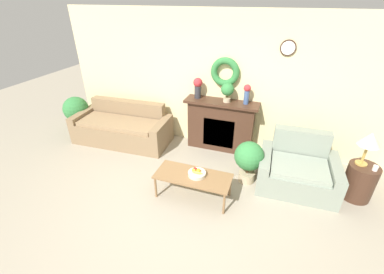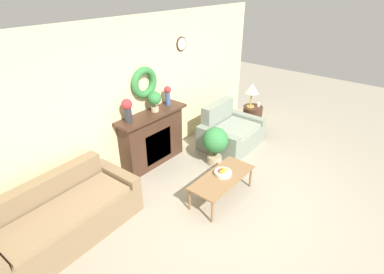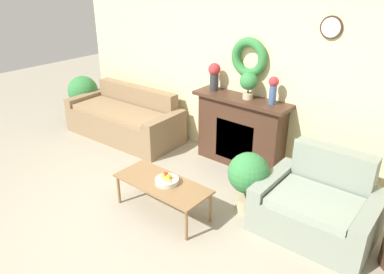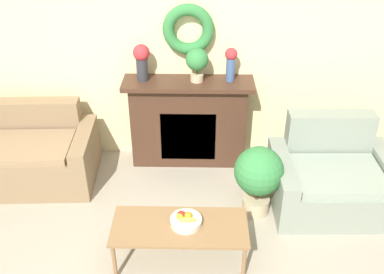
# 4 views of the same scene
# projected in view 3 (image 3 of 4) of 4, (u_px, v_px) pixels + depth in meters

# --- Properties ---
(ground_plane) EXTENTS (16.00, 16.00, 0.00)m
(ground_plane) POSITION_uv_depth(u_px,v_px,m) (128.00, 233.00, 4.22)
(ground_plane) COLOR #9E937F
(wall_back) EXTENTS (6.80, 0.19, 2.70)m
(wall_back) POSITION_uv_depth(u_px,v_px,m) (248.00, 73.00, 5.32)
(wall_back) COLOR beige
(wall_back) RESTS_ON ground_plane
(fireplace) EXTENTS (1.46, 0.41, 1.06)m
(fireplace) POSITION_uv_depth(u_px,v_px,m) (240.00, 131.00, 5.49)
(fireplace) COLOR #42281C
(fireplace) RESTS_ON ground_plane
(couch_left) EXTENTS (2.11, 0.99, 0.83)m
(couch_left) POSITION_uv_depth(u_px,v_px,m) (125.00, 120.00, 6.52)
(couch_left) COLOR #846B4C
(couch_left) RESTS_ON ground_plane
(loveseat_right) EXTENTS (1.28, 0.99, 0.89)m
(loveseat_right) POSITION_uv_depth(u_px,v_px,m) (318.00, 206.00, 4.18)
(loveseat_right) COLOR gray
(loveseat_right) RESTS_ON ground_plane
(coffee_table) EXTENTS (1.20, 0.51, 0.41)m
(coffee_table) POSITION_uv_depth(u_px,v_px,m) (162.00, 185.00, 4.44)
(coffee_table) COLOR olive
(coffee_table) RESTS_ON ground_plane
(fruit_bowl) EXTENTS (0.28, 0.28, 0.12)m
(fruit_bowl) POSITION_uv_depth(u_px,v_px,m) (167.00, 180.00, 4.40)
(fruit_bowl) COLOR beige
(fruit_bowl) RESTS_ON coffee_table
(vase_on_mantel_left) EXTENTS (0.18, 0.18, 0.41)m
(vase_on_mantel_left) POSITION_uv_depth(u_px,v_px,m) (214.00, 75.00, 5.47)
(vase_on_mantel_left) COLOR #2D2D33
(vase_on_mantel_left) RESTS_ON fireplace
(vase_on_mantel_right) EXTENTS (0.13, 0.13, 0.38)m
(vase_on_mantel_right) POSITION_uv_depth(u_px,v_px,m) (273.00, 88.00, 4.92)
(vase_on_mantel_right) COLOR #3D5684
(vase_on_mantel_right) RESTS_ON fireplace
(potted_plant_on_mantel) EXTENTS (0.25, 0.25, 0.38)m
(potted_plant_on_mantel) POSITION_uv_depth(u_px,v_px,m) (249.00, 83.00, 5.11)
(potted_plant_on_mantel) COLOR tan
(potted_plant_on_mantel) RESTS_ON fireplace
(potted_plant_floor_by_couch) EXTENTS (0.57, 0.57, 0.85)m
(potted_plant_floor_by_couch) POSITION_uv_depth(u_px,v_px,m) (83.00, 93.00, 7.19)
(potted_plant_floor_by_couch) COLOR tan
(potted_plant_floor_by_couch) RESTS_ON ground_plane
(potted_plant_floor_by_loveseat) EXTENTS (0.50, 0.50, 0.77)m
(potted_plant_floor_by_loveseat) POSITION_uv_depth(u_px,v_px,m) (248.00, 176.00, 4.44)
(potted_plant_floor_by_loveseat) COLOR tan
(potted_plant_floor_by_loveseat) RESTS_ON ground_plane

